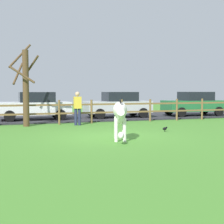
{
  "coord_description": "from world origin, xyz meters",
  "views": [
    {
      "loc": [
        -4.01,
        -11.52,
        1.69
      ],
      "look_at": [
        0.24,
        0.53,
        0.87
      ],
      "focal_mm": 53.51,
      "sensor_mm": 36.0,
      "label": 1
    }
  ],
  "objects_px": {
    "zebra": "(120,113)",
    "parked_car_silver": "(118,104)",
    "parked_car_white": "(35,106)",
    "visitor_near_fence": "(78,107)",
    "parked_car_green": "(194,103)",
    "crow_on_grass": "(165,129)",
    "bare_tree": "(25,85)"
  },
  "relations": [
    {
      "from": "parked_car_white",
      "to": "visitor_near_fence",
      "type": "height_order",
      "value": "visitor_near_fence"
    },
    {
      "from": "parked_car_white",
      "to": "parked_car_green",
      "type": "bearing_deg",
      "value": -1.37
    },
    {
      "from": "crow_on_grass",
      "to": "parked_car_silver",
      "type": "xyz_separation_m",
      "value": [
        0.52,
        6.93,
        0.72
      ]
    },
    {
      "from": "parked_car_silver",
      "to": "parked_car_green",
      "type": "distance_m",
      "value": 5.26
    },
    {
      "from": "zebra",
      "to": "parked_car_white",
      "type": "relative_size",
      "value": 0.47
    },
    {
      "from": "parked_car_white",
      "to": "visitor_near_fence",
      "type": "distance_m",
      "value": 3.68
    },
    {
      "from": "parked_car_white",
      "to": "parked_car_green",
      "type": "height_order",
      "value": "same"
    },
    {
      "from": "parked_car_silver",
      "to": "parked_car_white",
      "type": "bearing_deg",
      "value": 179.96
    },
    {
      "from": "bare_tree",
      "to": "visitor_near_fence",
      "type": "xyz_separation_m",
      "value": [
        2.42,
        -0.35,
        -1.05
      ]
    },
    {
      "from": "bare_tree",
      "to": "crow_on_grass",
      "type": "xyz_separation_m",
      "value": [
        5.23,
        -4.01,
        -1.83
      ]
    },
    {
      "from": "zebra",
      "to": "parked_car_green",
      "type": "relative_size",
      "value": 0.46
    },
    {
      "from": "parked_car_silver",
      "to": "zebra",
      "type": "bearing_deg",
      "value": -110.02
    },
    {
      "from": "parked_car_green",
      "to": "visitor_near_fence",
      "type": "xyz_separation_m",
      "value": [
        -8.58,
        -3.03,
        0.06
      ]
    },
    {
      "from": "visitor_near_fence",
      "to": "zebra",
      "type": "bearing_deg",
      "value": -87.97
    },
    {
      "from": "parked_car_silver",
      "to": "parked_car_white",
      "type": "distance_m",
      "value": 5.01
    },
    {
      "from": "bare_tree",
      "to": "crow_on_grass",
      "type": "bearing_deg",
      "value": -37.45
    },
    {
      "from": "bare_tree",
      "to": "zebra",
      "type": "distance_m",
      "value": 6.34
    },
    {
      "from": "parked_car_white",
      "to": "visitor_near_fence",
      "type": "xyz_separation_m",
      "value": [
        1.68,
        -3.27,
        0.06
      ]
    },
    {
      "from": "zebra",
      "to": "parked_car_white",
      "type": "height_order",
      "value": "parked_car_white"
    },
    {
      "from": "zebra",
      "to": "visitor_near_fence",
      "type": "relative_size",
      "value": 1.14
    },
    {
      "from": "bare_tree",
      "to": "crow_on_grass",
      "type": "distance_m",
      "value": 6.84
    },
    {
      "from": "parked_car_silver",
      "to": "visitor_near_fence",
      "type": "relative_size",
      "value": 2.47
    },
    {
      "from": "parked_car_white",
      "to": "parked_car_green",
      "type": "xyz_separation_m",
      "value": [
        10.26,
        -0.25,
        0.0
      ]
    },
    {
      "from": "crow_on_grass",
      "to": "bare_tree",
      "type": "bearing_deg",
      "value": 142.55
    },
    {
      "from": "parked_car_white",
      "to": "parked_car_silver",
      "type": "bearing_deg",
      "value": -0.04
    },
    {
      "from": "zebra",
      "to": "parked_car_white",
      "type": "distance_m",
      "value": 8.81
    },
    {
      "from": "zebra",
      "to": "crow_on_grass",
      "type": "bearing_deg",
      "value": 32.67
    },
    {
      "from": "crow_on_grass",
      "to": "parked_car_white",
      "type": "height_order",
      "value": "parked_car_white"
    },
    {
      "from": "visitor_near_fence",
      "to": "crow_on_grass",
      "type": "bearing_deg",
      "value": -52.49
    },
    {
      "from": "bare_tree",
      "to": "zebra",
      "type": "height_order",
      "value": "bare_tree"
    },
    {
      "from": "zebra",
      "to": "parked_car_silver",
      "type": "relative_size",
      "value": 0.46
    },
    {
      "from": "parked_car_green",
      "to": "parked_car_silver",
      "type": "bearing_deg",
      "value": 177.36
    }
  ]
}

